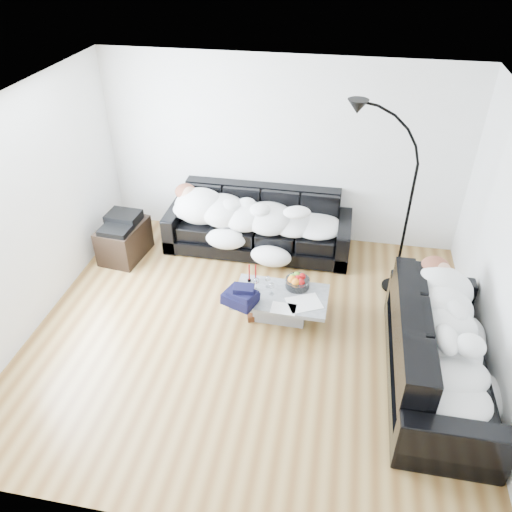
% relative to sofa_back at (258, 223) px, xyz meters
% --- Properties ---
extents(ground, '(5.00, 5.00, 0.00)m').
position_rel_sofa_back_xyz_m(ground, '(0.25, -1.79, -0.42)').
color(ground, brown).
rests_on(ground, ground).
extents(wall_back, '(5.00, 0.02, 2.60)m').
position_rel_sofa_back_xyz_m(wall_back, '(0.25, 0.46, 0.88)').
color(wall_back, silver).
rests_on(wall_back, ground).
extents(wall_left, '(0.02, 4.50, 2.60)m').
position_rel_sofa_back_xyz_m(wall_left, '(-2.25, -1.79, 0.88)').
color(wall_left, silver).
rests_on(wall_left, ground).
extents(ceiling, '(5.00, 5.00, 0.00)m').
position_rel_sofa_back_xyz_m(ceiling, '(0.25, -1.79, 2.18)').
color(ceiling, white).
rests_on(ceiling, ground).
extents(sofa_back, '(2.58, 0.89, 0.84)m').
position_rel_sofa_back_xyz_m(sofa_back, '(0.00, 0.00, 0.00)').
color(sofa_back, black).
rests_on(sofa_back, ground).
extents(sofa_right, '(0.95, 2.21, 0.89)m').
position_rel_sofa_back_xyz_m(sofa_right, '(2.25, -2.13, 0.03)').
color(sofa_right, black).
rests_on(sofa_right, ground).
extents(sleeper_back, '(2.18, 0.75, 0.44)m').
position_rel_sofa_back_xyz_m(sleeper_back, '(0.00, -0.05, 0.22)').
color(sleeper_back, white).
rests_on(sleeper_back, sofa_back).
extents(sleeper_right, '(0.80, 1.89, 0.46)m').
position_rel_sofa_back_xyz_m(sleeper_right, '(2.25, -2.13, 0.23)').
color(sleeper_right, white).
rests_on(sleeper_right, sofa_right).
extents(teal_cushion, '(0.42, 0.38, 0.20)m').
position_rel_sofa_back_xyz_m(teal_cushion, '(2.19, -1.44, 0.30)').
color(teal_cushion, '#0B4F31').
rests_on(teal_cushion, sofa_right).
extents(coffee_table, '(1.11, 0.66, 0.32)m').
position_rel_sofa_back_xyz_m(coffee_table, '(0.53, -1.41, -0.26)').
color(coffee_table, '#939699').
rests_on(coffee_table, ground).
extents(fruit_bowl, '(0.30, 0.30, 0.18)m').
position_rel_sofa_back_xyz_m(fruit_bowl, '(0.70, -1.21, -0.01)').
color(fruit_bowl, white).
rests_on(fruit_bowl, coffee_table).
extents(wine_glass_a, '(0.08, 0.08, 0.15)m').
position_rel_sofa_back_xyz_m(wine_glass_a, '(0.35, -1.28, -0.03)').
color(wine_glass_a, white).
rests_on(wine_glass_a, coffee_table).
extents(wine_glass_b, '(0.08, 0.08, 0.17)m').
position_rel_sofa_back_xyz_m(wine_glass_b, '(0.23, -1.36, -0.02)').
color(wine_glass_b, white).
rests_on(wine_glass_b, coffee_table).
extents(wine_glass_c, '(0.08, 0.08, 0.16)m').
position_rel_sofa_back_xyz_m(wine_glass_c, '(0.42, -1.41, -0.02)').
color(wine_glass_c, white).
rests_on(wine_glass_c, coffee_table).
extents(candle_left, '(0.06, 0.06, 0.24)m').
position_rel_sofa_back_xyz_m(candle_left, '(0.11, -1.22, 0.02)').
color(candle_left, maroon).
rests_on(candle_left, coffee_table).
extents(candle_right, '(0.05, 0.05, 0.24)m').
position_rel_sofa_back_xyz_m(candle_right, '(0.19, -1.20, 0.02)').
color(candle_right, maroon).
rests_on(candle_right, coffee_table).
extents(newspaper_a, '(0.47, 0.43, 0.01)m').
position_rel_sofa_back_xyz_m(newspaper_a, '(0.82, -1.51, -0.09)').
color(newspaper_a, silver).
rests_on(newspaper_a, coffee_table).
extents(newspaper_b, '(0.29, 0.21, 0.01)m').
position_rel_sofa_back_xyz_m(newspaper_b, '(0.60, -1.65, -0.09)').
color(newspaper_b, silver).
rests_on(newspaper_b, coffee_table).
extents(navy_jacket, '(0.42, 0.36, 0.20)m').
position_rel_sofa_back_xyz_m(navy_jacket, '(0.09, -1.66, 0.08)').
color(navy_jacket, black).
rests_on(navy_jacket, coffee_table).
extents(shoes, '(0.44, 0.36, 0.09)m').
position_rel_sofa_back_xyz_m(shoes, '(0.35, -1.46, -0.38)').
color(shoes, '#472311').
rests_on(shoes, ground).
extents(av_cabinet, '(0.58, 0.78, 0.50)m').
position_rel_sofa_back_xyz_m(av_cabinet, '(-1.80, -0.54, -0.17)').
color(av_cabinet, black).
rests_on(av_cabinet, ground).
extents(stereo, '(0.46, 0.37, 0.13)m').
position_rel_sofa_back_xyz_m(stereo, '(-1.80, -0.54, 0.14)').
color(stereo, black).
rests_on(stereo, av_cabinet).
extents(floor_lamp, '(0.82, 0.47, 2.12)m').
position_rel_sofa_back_xyz_m(floor_lamp, '(1.90, -0.58, 0.64)').
color(floor_lamp, black).
rests_on(floor_lamp, ground).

